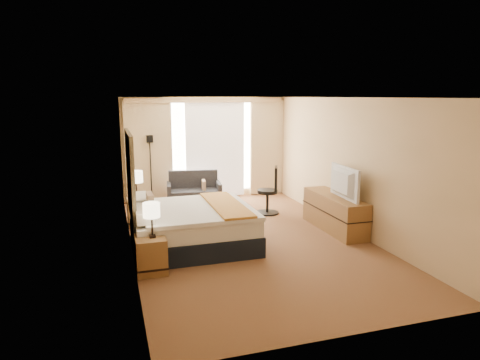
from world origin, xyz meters
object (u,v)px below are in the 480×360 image
object	(u,v)px
nightstand_right	(139,212)
lamp_right	(136,177)
nightstand_left	(151,254)
lamp_left	(151,211)
television	(339,182)
desk_chair	(270,193)
floor_lamp	(150,155)
media_dresser	(334,213)
loveseat	(194,194)
bed	(192,226)

from	to	relation	value
nightstand_right	lamp_right	xyz separation A→B (m)	(-0.02, 0.04, 0.73)
nightstand_left	lamp_left	bearing A→B (deg)	-41.55
television	desk_chair	bearing A→B (deg)	26.75
floor_lamp	desk_chair	world-z (taller)	floor_lamp
nightstand_left	television	world-z (taller)	television
media_dresser	loveseat	distance (m)	3.62
bed	loveseat	world-z (taller)	bed
bed	lamp_left	distance (m)	1.38
television	nightstand_left	bearing A→B (deg)	106.03
bed	lamp_right	size ratio (longest dim) A/B	3.56
loveseat	television	world-z (taller)	television
lamp_left	television	size ratio (longest dim) A/B	0.50
lamp_right	television	size ratio (longest dim) A/B	0.54
lamp_left	nightstand_left	bearing A→B (deg)	138.45
nightstand_right	floor_lamp	bearing A→B (deg)	76.50
desk_chair	lamp_left	world-z (taller)	lamp_left
nightstand_right	lamp_left	bearing A→B (deg)	-89.27
lamp_right	media_dresser	bearing A→B (deg)	-21.82
bed	media_dresser	bearing A→B (deg)	2.22
media_dresser	loveseat	size ratio (longest dim) A/B	1.30
media_dresser	television	xyz separation A→B (m)	(-0.05, -0.23, 0.66)
floor_lamp	loveseat	bearing A→B (deg)	-26.40
floor_lamp	media_dresser	bearing A→B (deg)	-45.39
nightstand_left	bed	bearing A→B (deg)	49.23
nightstand_right	desk_chair	bearing A→B (deg)	0.85
floor_lamp	lamp_left	distance (m)	4.40
lamp_right	floor_lamp	bearing A→B (deg)	75.52
media_dresser	bed	world-z (taller)	bed
desk_chair	lamp_right	size ratio (longest dim) A/B	1.85
lamp_left	lamp_right	xyz separation A→B (m)	(-0.06, 2.57, 0.04)
nightstand_right	desk_chair	distance (m)	2.91
nightstand_right	loveseat	distance (m)	1.97
loveseat	lamp_left	size ratio (longest dim) A/B	2.60
lamp_right	lamp_left	bearing A→B (deg)	-88.76
floor_lamp	lamp_right	world-z (taller)	floor_lamp
nightstand_left	media_dresser	bearing A→B (deg)	15.84
nightstand_right	media_dresser	xyz separation A→B (m)	(3.70, -1.45, 0.07)
nightstand_left	television	bearing A→B (deg)	12.71
desk_chair	television	distance (m)	1.95
nightstand_left	bed	xyz separation A→B (m)	(0.81, 0.94, 0.09)
bed	desk_chair	size ratio (longest dim) A/B	1.93
nightstand_right	bed	bearing A→B (deg)	-62.62
desk_chair	television	bearing A→B (deg)	-43.13
nightstand_left	bed	size ratio (longest dim) A/B	0.27
media_dresser	lamp_right	world-z (taller)	lamp_right
floor_lamp	lamp_right	distance (m)	1.88
floor_lamp	lamp_left	bearing A→B (deg)	-95.37
floor_lamp	lamp_right	size ratio (longest dim) A/B	2.90
nightstand_left	lamp_right	bearing A→B (deg)	90.52
nightstand_left	loveseat	size ratio (longest dim) A/B	0.40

